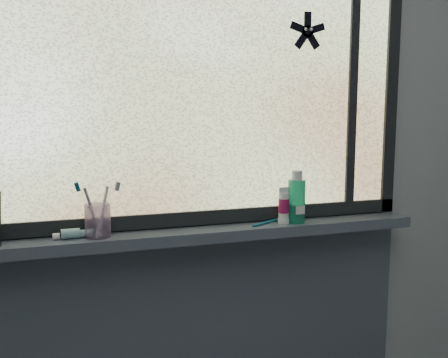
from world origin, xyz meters
TOP-DOWN VIEW (x-y plane):
  - wall_back at (0.00, 1.30)m, footprint 3.00×0.01m
  - windowsill at (0.00, 1.23)m, footprint 1.62×0.14m
  - window_pane at (0.00, 1.28)m, footprint 1.50×0.01m
  - frame_bottom at (0.00, 1.28)m, footprint 1.60×0.03m
  - frame_right at (0.78, 1.28)m, footprint 0.05×0.03m
  - frame_mullion at (0.60, 1.28)m, footprint 0.03×0.03m
  - starfish_sticker at (0.40, 1.27)m, footprint 0.15×0.02m
  - toothpaste_tube at (-0.44, 1.23)m, footprint 0.19×0.05m
  - toothbrush_cup at (-0.37, 1.22)m, footprint 0.09×0.09m
  - toothbrush_lying at (0.24, 1.23)m, footprint 0.20×0.12m
  - mouthwash_bottle at (0.34, 1.21)m, footprint 0.07×0.07m
  - cream_tube at (0.29, 1.22)m, footprint 0.05×0.05m

SIDE VIEW (x-z plane):
  - windowsill at x=0.00m, z-range 0.98..1.02m
  - toothbrush_lying at x=0.24m, z-range 1.02..1.03m
  - toothpaste_tube at x=-0.44m, z-range 1.02..1.05m
  - frame_bottom at x=0.00m, z-range 1.02..1.07m
  - toothbrush_cup at x=-0.37m, z-range 1.02..1.13m
  - cream_tube at x=0.29m, z-range 1.04..1.14m
  - mouthwash_bottle at x=0.34m, z-range 1.04..1.20m
  - wall_back at x=0.00m, z-range 0.00..2.50m
  - frame_right at x=0.78m, z-range 0.98..2.08m
  - window_pane at x=0.00m, z-range 1.03..2.03m
  - frame_mullion at x=0.60m, z-range 1.03..2.03m
  - starfish_sticker at x=0.40m, z-range 1.65..1.79m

